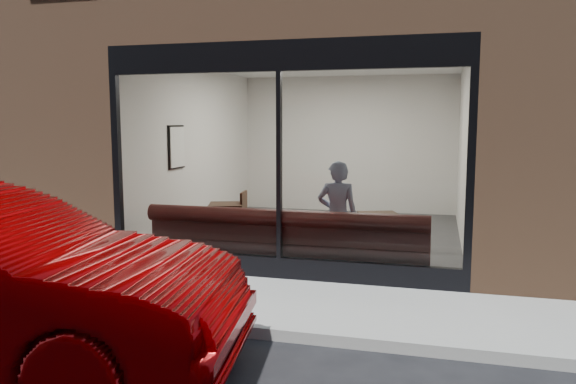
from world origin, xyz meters
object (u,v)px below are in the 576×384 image
(banquette, at_px, (287,256))
(cafe_table_left, at_px, (226,205))
(cafe_table_right, at_px, (379,215))
(person, at_px, (337,216))
(cafe_chair_left, at_px, (233,232))

(banquette, xyz_separation_m, cafe_table_left, (-1.40, 1.21, 0.52))
(cafe_table_right, bearing_deg, person, -134.71)
(banquette, relative_size, cafe_table_right, 7.07)
(banquette, xyz_separation_m, cafe_table_right, (1.23, 0.83, 0.52))
(person, distance_m, cafe_table_left, 2.28)
(cafe_table_left, bearing_deg, cafe_chair_left, 65.80)
(cafe_table_right, bearing_deg, banquette, -145.87)
(cafe_table_left, distance_m, cafe_chair_left, 0.53)
(person, distance_m, cafe_table_right, 0.78)
(person, bearing_deg, banquette, 14.59)
(person, xyz_separation_m, cafe_table_left, (-2.08, 0.93, -0.05))
(banquette, relative_size, person, 2.52)
(banquette, bearing_deg, cafe_table_right, 34.13)
(banquette, distance_m, cafe_chair_left, 1.91)
(cafe_chair_left, bearing_deg, banquette, 126.29)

